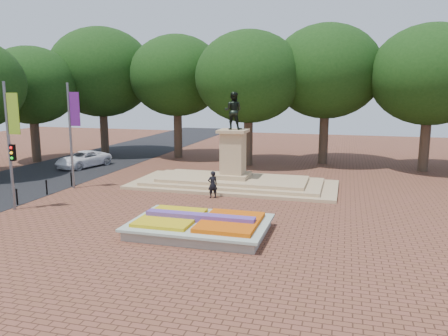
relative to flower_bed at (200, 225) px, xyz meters
name	(u,v)px	position (x,y,z in m)	size (l,w,h in m)	color
ground	(194,219)	(-1.03, 2.00, -0.38)	(90.00, 90.00, 0.00)	brown
asphalt_street	(20,182)	(-16.03, 7.00, -0.37)	(9.00, 90.00, 0.02)	black
flower_bed	(200,225)	(0.00, 0.00, 0.00)	(6.30, 4.30, 0.91)	gray
monument	(233,173)	(-1.03, 10.00, 0.50)	(14.00, 6.00, 6.40)	tan
tree_row_back	(288,88)	(1.31, 20.00, 6.29)	(44.80, 8.80, 10.43)	#3B2D20
banner_poles	(6,141)	(-11.10, 0.69, 3.50)	(0.88, 11.17, 7.00)	slate
bollard_row	(0,202)	(-11.73, 0.50, 0.15)	(0.12, 13.12, 0.98)	black
van	(83,159)	(-15.21, 13.72, 0.30)	(2.25, 4.88, 1.36)	white
pedestrian	(213,184)	(-1.41, 6.50, 0.46)	(0.61, 0.40, 1.68)	black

